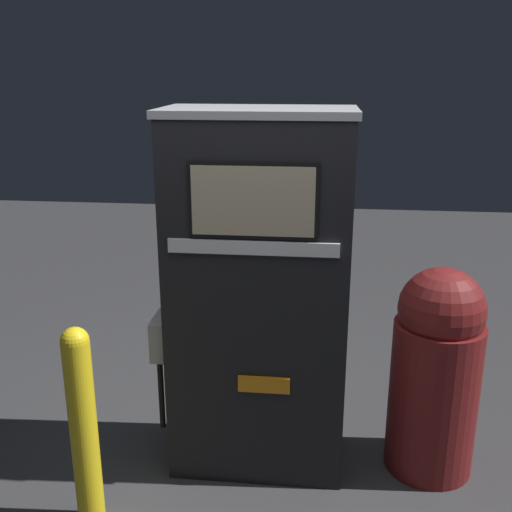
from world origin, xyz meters
TOP-DOWN VIEW (x-y plane):
  - ground_plane at (0.00, 0.00)m, footprint 14.00×14.00m
  - gas_pump at (-0.00, 0.27)m, footprint 1.07×0.58m
  - safety_bollard at (-0.80, -0.37)m, footprint 0.14×0.14m
  - trash_bin at (1.00, 0.29)m, footprint 0.50×0.50m

SIDE VIEW (x-z plane):
  - ground_plane at x=0.00m, z-range 0.00..0.00m
  - safety_bollard at x=-0.80m, z-range 0.03..1.11m
  - trash_bin at x=1.00m, z-range 0.01..1.23m
  - gas_pump at x=0.00m, z-range 0.00..2.05m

